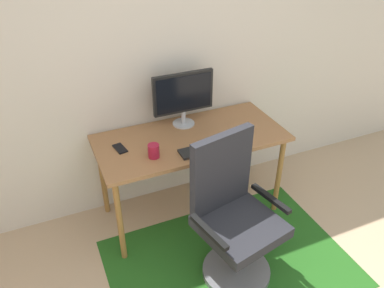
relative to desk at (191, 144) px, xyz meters
name	(u,v)px	position (x,y,z in m)	size (l,w,h in m)	color
wall_back	(139,58)	(-0.26, 0.41, 0.61)	(6.00, 0.10, 2.60)	beige
area_rug	(230,263)	(0.03, -0.66, -0.69)	(1.77, 1.23, 0.01)	#21571A
desk	(191,144)	(0.00, 0.00, 0.00)	(1.49, 0.69, 0.77)	#95623C
monitor	(183,95)	(0.02, 0.20, 0.34)	(0.50, 0.18, 0.45)	#B2B2B7
keyboard	(207,148)	(0.04, -0.22, 0.08)	(0.43, 0.13, 0.02)	black
computer_mouse	(248,137)	(0.39, -0.21, 0.09)	(0.06, 0.10, 0.03)	white
coffee_cup	(154,151)	(-0.36, -0.15, 0.13)	(0.08, 0.08, 0.10)	maroon
cell_phone	(120,148)	(-0.56, 0.04, 0.08)	(0.07, 0.14, 0.01)	black
office_chair	(233,221)	(0.02, -0.69, -0.22)	(0.64, 0.60, 1.09)	slate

